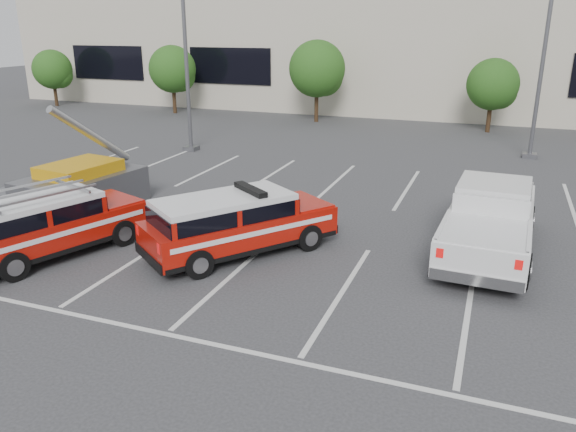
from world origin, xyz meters
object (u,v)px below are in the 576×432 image
object	(u,v)px
ladder_suv	(50,228)
tree_mid_left	(319,71)
tree_left	(174,71)
light_pole_mid	(546,37)
tree_mid_right	(494,86)
white_pickup	(489,226)
tree_far_left	(54,71)
convention_building	(429,38)
utility_rig	(77,188)
light_pole_left	(185,36)
fire_chief_suv	(237,228)

from	to	relation	value
ladder_suv	tree_mid_left	bearing A→B (deg)	110.27
tree_left	light_pole_mid	size ratio (longest dim) A/B	0.43
tree_mid_right	ladder_suv	world-z (taller)	tree_mid_right
tree_mid_left	white_pickup	world-z (taller)	tree_mid_left
tree_mid_left	light_pole_mid	bearing A→B (deg)	-26.92
tree_far_left	convention_building	bearing A→B (deg)	21.37
light_pole_mid	utility_rig	size ratio (longest dim) A/B	2.45
convention_building	tree_mid_left	distance (m)	11.19
tree_left	ladder_suv	size ratio (longest dim) A/B	0.90
tree_left	white_pickup	world-z (taller)	tree_left
light_pole_mid	utility_rig	world-z (taller)	light_pole_mid
tree_left	light_pole_left	bearing A→B (deg)	-55.48
convention_building	tree_left	distance (m)	18.11
tree_mid_right	white_pickup	xyz separation A→B (m)	(0.53, -18.31, -1.79)
tree_mid_left	fire_chief_suv	xyz separation A→B (m)	(4.45, -20.72, -2.33)
tree_left	light_pole_mid	bearing A→B (deg)	-15.43
fire_chief_suv	tree_mid_right	bearing A→B (deg)	111.40
tree_far_left	light_pole_mid	xyz separation A→B (m)	(31.91, -6.05, 2.68)
light_pole_left	utility_rig	world-z (taller)	light_pole_left
utility_rig	tree_mid_left	bearing A→B (deg)	92.21
light_pole_left	fire_chief_suv	xyz separation A→B (m)	(7.54, -10.67, -4.47)
light_pole_mid	light_pole_left	bearing A→B (deg)	-165.07
convention_building	ladder_suv	bearing A→B (deg)	-99.00
tree_mid_right	light_pole_left	distance (m)	16.72
tree_left	light_pole_left	size ratio (longest dim) A/B	0.43
fire_chief_suv	ladder_suv	size ratio (longest dim) A/B	1.02
light_pole_left	white_pickup	xyz separation A→B (m)	(13.62, -8.27, -4.47)
tree_mid_left	light_pole_left	bearing A→B (deg)	-107.10
tree_far_left	light_pole_mid	size ratio (longest dim) A/B	0.39
light_pole_left	utility_rig	xyz separation A→B (m)	(1.08, -9.08, -4.50)
tree_left	tree_mid_right	distance (m)	20.00
tree_left	light_pole_left	distance (m)	12.43
tree_left	light_pole_mid	distance (m)	22.86
tree_left	light_pole_left	world-z (taller)	light_pole_left
light_pole_mid	ladder_suv	world-z (taller)	light_pole_mid
convention_building	light_pole_mid	size ratio (longest dim) A/B	5.86
tree_far_left	white_pickup	world-z (taller)	tree_far_left
fire_chief_suv	white_pickup	size ratio (longest dim) A/B	0.85
tree_left	white_pickup	size ratio (longest dim) A/B	0.75
tree_left	utility_rig	bearing A→B (deg)	-67.33
tree_far_left	tree_left	size ratio (longest dim) A/B	0.90
white_pickup	utility_rig	distance (m)	12.57
tree_mid_right	ladder_suv	xyz separation A→B (m)	(-10.02, -22.49, -1.78)
tree_left	white_pickup	xyz separation A→B (m)	(20.53, -18.31, -2.06)
tree_mid_left	fire_chief_suv	distance (m)	21.32
light_pole_left	white_pickup	distance (m)	16.55
fire_chief_suv	utility_rig	world-z (taller)	utility_rig
tree_mid_left	fire_chief_suv	size ratio (longest dim) A/B	0.96
tree_mid_right	fire_chief_suv	xyz separation A→B (m)	(-5.55, -20.72, -1.79)
tree_left	fire_chief_suv	size ratio (longest dim) A/B	0.88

